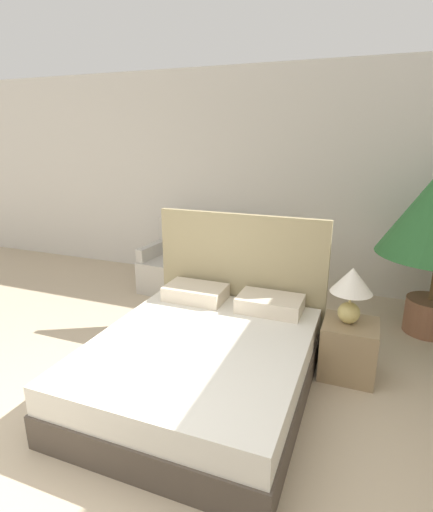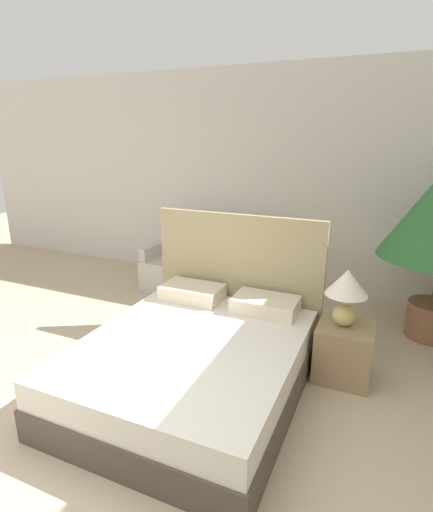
{
  "view_description": "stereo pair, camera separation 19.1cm",
  "coord_description": "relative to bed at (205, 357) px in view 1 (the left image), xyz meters",
  "views": [
    {
      "loc": [
        1.51,
        -1.33,
        2.02
      ],
      "look_at": [
        -0.08,
        2.74,
        0.7
      ],
      "focal_mm": 28.0,
      "sensor_mm": 36.0,
      "label": 1
    },
    {
      "loc": [
        1.69,
        -1.25,
        2.02
      ],
      "look_at": [
        -0.08,
        2.74,
        0.7
      ],
      "focal_mm": 28.0,
      "sensor_mm": 36.0,
      "label": 2
    }
  ],
  "objects": [
    {
      "name": "ground_plane",
      "position": [
        -0.36,
        -1.34,
        -0.28
      ],
      "size": [
        16.0,
        16.0,
        0.0
      ],
      "primitive_type": "plane",
      "color": "tan"
    },
    {
      "name": "nightstand",
      "position": [
        1.09,
        0.63,
        -0.03
      ],
      "size": [
        0.46,
        0.45,
        0.49
      ],
      "color": "#937A56",
      "rests_on": "ground_plane"
    },
    {
      "name": "bed",
      "position": [
        0.0,
        0.0,
        0.0
      ],
      "size": [
        1.69,
        2.02,
        1.31
      ],
      "color": "#4C4238",
      "rests_on": "ground_plane"
    },
    {
      "name": "table_lamp",
      "position": [
        1.06,
        0.63,
        0.54
      ],
      "size": [
        0.35,
        0.35,
        0.49
      ],
      "color": "tan",
      "rests_on": "nightstand"
    },
    {
      "name": "armchair_near_window_left",
      "position": [
        -1.33,
        1.89,
        0.0
      ],
      "size": [
        0.65,
        0.69,
        0.91
      ],
      "rotation": [
        0.0,
        0.0,
        -0.06
      ],
      "color": "#B7B2A8",
      "rests_on": "ground_plane"
    },
    {
      "name": "wall_back",
      "position": [
        -0.36,
        2.66,
        1.17
      ],
      "size": [
        10.0,
        0.06,
        2.9
      ],
      "color": "silver",
      "rests_on": "ground_plane"
    },
    {
      "name": "side_table",
      "position": [
        -0.89,
        1.84,
        -0.02
      ],
      "size": [
        0.38,
        0.38,
        0.52
      ],
      "color": "#B7AD93",
      "rests_on": "ground_plane"
    },
    {
      "name": "armchair_near_window_right",
      "position": [
        -0.45,
        1.89,
        0.0
      ],
      "size": [
        0.69,
        0.73,
        0.91
      ],
      "rotation": [
        0.0,
        0.0,
        -0.13
      ],
      "color": "#B7B2A8",
      "rests_on": "ground_plane"
    }
  ]
}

